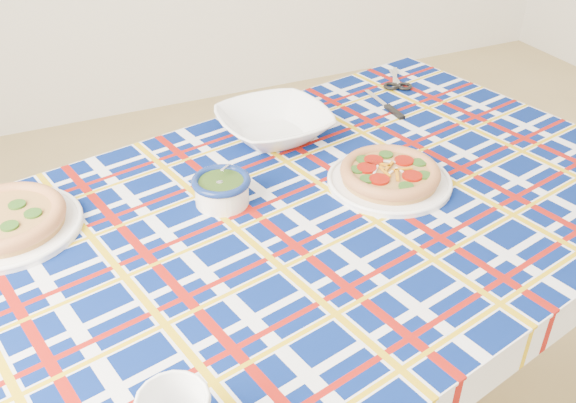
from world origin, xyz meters
name	(u,v)px	position (x,y,z in m)	size (l,w,h in m)	color
floor	(457,350)	(0.00, 0.00, 0.00)	(4.00, 4.00, 0.00)	tan
dining_table	(317,235)	(-0.51, -0.06, 0.62)	(1.64, 1.22, 0.69)	brown
tablecloth	(318,226)	(-0.51, -0.06, 0.65)	(1.50, 0.95, 0.10)	#041654
main_focaccia_plate	(390,173)	(-0.33, -0.04, 0.72)	(0.27, 0.27, 0.05)	#AD783D
pesto_bowl	(222,188)	(-0.68, 0.04, 0.73)	(0.12, 0.12, 0.07)	#1C320D
serving_bowl	(274,125)	(-0.47, 0.25, 0.73)	(0.26, 0.26, 0.06)	white
second_focaccia_plate	(6,219)	(-1.09, 0.12, 0.72)	(0.29, 0.29, 0.05)	#AD783D
table_knife	(377,98)	(-0.14, 0.33, 0.70)	(0.20, 0.02, 0.01)	silver
kitchen_scissors	(395,76)	(-0.02, 0.43, 0.70)	(0.18, 0.08, 0.01)	silver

